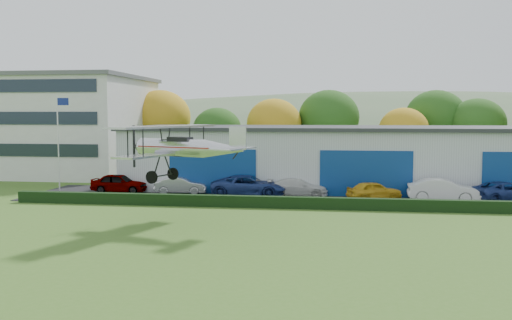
# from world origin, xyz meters

# --- Properties ---
(ground) EXTENTS (300.00, 300.00, 0.00)m
(ground) POSITION_xyz_m (0.00, 0.00, 0.00)
(ground) COLOR #406821
(ground) RESTS_ON ground
(apron) EXTENTS (48.00, 9.00, 0.05)m
(apron) POSITION_xyz_m (3.00, 21.00, 0.03)
(apron) COLOR black
(apron) RESTS_ON ground
(hedge) EXTENTS (46.00, 0.60, 0.80)m
(hedge) POSITION_xyz_m (3.00, 16.20, 0.40)
(hedge) COLOR black
(hedge) RESTS_ON ground
(hangar) EXTENTS (40.60, 12.60, 5.30)m
(hangar) POSITION_xyz_m (5.00, 27.98, 2.66)
(hangar) COLOR #B2B7BC
(hangar) RESTS_ON ground
(office_block) EXTENTS (20.60, 15.60, 10.40)m
(office_block) POSITION_xyz_m (-28.00, 35.00, 5.21)
(office_block) COLOR silver
(office_block) RESTS_ON ground
(flagpole) EXTENTS (1.05, 0.10, 8.00)m
(flagpole) POSITION_xyz_m (-19.88, 22.00, 4.78)
(flagpole) COLOR silver
(flagpole) RESTS_ON ground
(tree_belt) EXTENTS (75.70, 13.22, 10.12)m
(tree_belt) POSITION_xyz_m (0.85, 40.62, 5.61)
(tree_belt) COLOR #3D2614
(tree_belt) RESTS_ON ground
(distant_hills) EXTENTS (430.00, 196.00, 56.00)m
(distant_hills) POSITION_xyz_m (-4.38, 140.00, -13.05)
(distant_hills) COLOR #4C6642
(distant_hills) RESTS_ON ground
(car_0) EXTENTS (4.49, 1.85, 1.53)m
(car_0) POSITION_xyz_m (-14.63, 21.59, 0.81)
(car_0) COLOR gray
(car_0) RESTS_ON apron
(car_1) EXTENTS (4.26, 1.93, 1.35)m
(car_1) POSITION_xyz_m (-9.48, 21.48, 0.73)
(car_1) COLOR silver
(car_1) RESTS_ON apron
(car_2) EXTENTS (5.89, 2.92, 1.60)m
(car_2) POSITION_xyz_m (-3.94, 21.03, 0.85)
(car_2) COLOR navy
(car_2) RESTS_ON apron
(car_3) EXTENTS (4.65, 1.97, 1.34)m
(car_3) POSITION_xyz_m (-0.17, 21.67, 0.72)
(car_3) COLOR silver
(car_3) RESTS_ON apron
(car_4) EXTENTS (4.35, 2.97, 1.37)m
(car_4) POSITION_xyz_m (5.54, 20.46, 0.74)
(car_4) COLOR gold
(car_4) RESTS_ON apron
(car_5) EXTENTS (5.11, 2.09, 1.65)m
(car_5) POSITION_xyz_m (10.45, 20.48, 0.87)
(car_5) COLOR silver
(car_5) RESTS_ON apron
(car_6) EXTENTS (5.71, 4.25, 1.44)m
(car_6) POSITION_xyz_m (14.94, 21.01, 0.77)
(car_6) COLOR navy
(car_6) RESTS_ON apron
(biplane) EXTENTS (7.69, 8.67, 3.26)m
(biplane) POSITION_xyz_m (-6.07, 9.69, 4.57)
(biplane) COLOR silver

